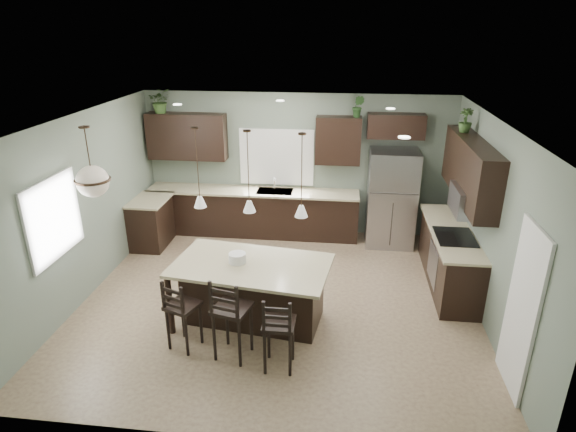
% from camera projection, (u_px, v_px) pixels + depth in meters
% --- Properties ---
extents(ground, '(6.00, 6.00, 0.00)m').
position_uv_depth(ground, '(279.00, 299.00, 7.53)').
color(ground, '#9E8466').
rests_on(ground, ground).
extents(pantry_door, '(0.04, 0.82, 2.04)m').
position_uv_depth(pantry_door, '(522.00, 311.00, 5.39)').
color(pantry_door, white).
rests_on(pantry_door, ground).
extents(window_back, '(1.35, 0.02, 1.00)m').
position_uv_depth(window_back, '(277.00, 157.00, 9.51)').
color(window_back, white).
rests_on(window_back, room_shell).
extents(window_left, '(0.02, 1.10, 1.00)m').
position_uv_depth(window_left, '(53.00, 218.00, 6.53)').
color(window_left, white).
rests_on(window_left, room_shell).
extents(left_return_cabs, '(0.60, 0.90, 0.90)m').
position_uv_depth(left_return_cabs, '(151.00, 223.00, 9.22)').
color(left_return_cabs, black).
rests_on(left_return_cabs, ground).
extents(left_return_countertop, '(0.66, 0.96, 0.04)m').
position_uv_depth(left_return_countertop, '(149.00, 200.00, 9.04)').
color(left_return_countertop, '#C0B691').
rests_on(left_return_countertop, left_return_cabs).
extents(back_lower_cabs, '(4.20, 0.60, 0.90)m').
position_uv_depth(back_lower_cabs, '(253.00, 213.00, 9.71)').
color(back_lower_cabs, black).
rests_on(back_lower_cabs, ground).
extents(back_countertop, '(4.20, 0.66, 0.04)m').
position_uv_depth(back_countertop, '(252.00, 191.00, 9.51)').
color(back_countertop, '#C0B691').
rests_on(back_countertop, back_lower_cabs).
extents(sink_inset, '(0.70, 0.45, 0.01)m').
position_uv_depth(sink_inset, '(275.00, 191.00, 9.46)').
color(sink_inset, gray).
rests_on(sink_inset, back_countertop).
extents(faucet, '(0.02, 0.02, 0.28)m').
position_uv_depth(faucet, '(275.00, 185.00, 9.38)').
color(faucet, silver).
rests_on(faucet, back_countertop).
extents(back_upper_left, '(1.55, 0.34, 0.90)m').
position_uv_depth(back_upper_left, '(187.00, 136.00, 9.40)').
color(back_upper_left, black).
rests_on(back_upper_left, room_shell).
extents(back_upper_right, '(0.85, 0.34, 0.90)m').
position_uv_depth(back_upper_right, '(338.00, 140.00, 9.08)').
color(back_upper_right, black).
rests_on(back_upper_right, room_shell).
extents(fridge_header, '(1.05, 0.34, 0.45)m').
position_uv_depth(fridge_header, '(396.00, 126.00, 8.86)').
color(fridge_header, black).
rests_on(fridge_header, room_shell).
extents(right_lower_cabs, '(0.60, 2.35, 0.90)m').
position_uv_depth(right_lower_cabs, '(449.00, 257.00, 7.87)').
color(right_lower_cabs, black).
rests_on(right_lower_cabs, ground).
extents(right_countertop, '(0.66, 2.35, 0.04)m').
position_uv_depth(right_countertop, '(451.00, 231.00, 7.70)').
color(right_countertop, '#C0B691').
rests_on(right_countertop, right_lower_cabs).
extents(cooktop, '(0.58, 0.75, 0.02)m').
position_uv_depth(cooktop, '(455.00, 237.00, 7.43)').
color(cooktop, black).
rests_on(cooktop, right_countertop).
extents(wall_oven_front, '(0.01, 0.72, 0.60)m').
position_uv_depth(wall_oven_front, '(432.00, 264.00, 7.65)').
color(wall_oven_front, gray).
rests_on(wall_oven_front, right_lower_cabs).
extents(right_upper_cabs, '(0.34, 2.35, 0.90)m').
position_uv_depth(right_upper_cabs, '(470.00, 170.00, 7.29)').
color(right_upper_cabs, black).
rests_on(right_upper_cabs, room_shell).
extents(microwave, '(0.40, 0.75, 0.40)m').
position_uv_depth(microwave, '(467.00, 200.00, 7.20)').
color(microwave, gray).
rests_on(microwave, right_upper_cabs).
extents(refrigerator, '(0.90, 0.74, 1.85)m').
position_uv_depth(refrigerator, '(391.00, 198.00, 9.11)').
color(refrigerator, '#9B99A2').
rests_on(refrigerator, ground).
extents(kitchen_island, '(2.29, 1.49, 0.92)m').
position_uv_depth(kitchen_island, '(252.00, 293.00, 6.81)').
color(kitchen_island, black).
rests_on(kitchen_island, ground).
extents(serving_dish, '(0.24, 0.24, 0.14)m').
position_uv_depth(serving_dish, '(237.00, 258.00, 6.66)').
color(serving_dish, silver).
rests_on(serving_dish, kitchen_island).
extents(bar_stool_left, '(0.49, 0.49, 1.03)m').
position_uv_depth(bar_stool_left, '(183.00, 313.00, 6.25)').
color(bar_stool_left, black).
rests_on(bar_stool_left, ground).
extents(bar_stool_center, '(0.52, 0.52, 1.16)m').
position_uv_depth(bar_stool_center, '(232.00, 317.00, 6.05)').
color(bar_stool_center, black).
rests_on(bar_stool_center, ground).
extents(bar_stool_right, '(0.39, 0.39, 1.05)m').
position_uv_depth(bar_stool_right, '(279.00, 332.00, 5.86)').
color(bar_stool_right, black).
rests_on(bar_stool_right, ground).
extents(pendant_left, '(0.17, 0.17, 1.10)m').
position_uv_depth(pendant_left, '(198.00, 168.00, 6.30)').
color(pendant_left, silver).
rests_on(pendant_left, room_shell).
extents(pendant_center, '(0.17, 0.17, 1.10)m').
position_uv_depth(pendant_center, '(248.00, 172.00, 6.14)').
color(pendant_center, silver).
rests_on(pendant_center, room_shell).
extents(pendant_right, '(0.17, 0.17, 1.10)m').
position_uv_depth(pendant_right, '(302.00, 176.00, 5.98)').
color(pendant_right, white).
rests_on(pendant_right, room_shell).
extents(chandelier, '(0.47, 0.47, 0.97)m').
position_uv_depth(chandelier, '(90.00, 162.00, 6.33)').
color(chandelier, beige).
rests_on(chandelier, room_shell).
extents(plant_back_left, '(0.52, 0.49, 0.47)m').
position_uv_depth(plant_back_left, '(160.00, 101.00, 9.17)').
color(plant_back_left, '#355424').
rests_on(plant_back_left, back_upper_left).
extents(plant_back_right, '(0.26, 0.24, 0.40)m').
position_uv_depth(plant_back_right, '(358.00, 106.00, 8.78)').
color(plant_back_right, '#284D21').
rests_on(plant_back_right, back_upper_right).
extents(plant_right_wall, '(0.28, 0.28, 0.37)m').
position_uv_depth(plant_right_wall, '(466.00, 120.00, 7.58)').
color(plant_right_wall, '#315023').
rests_on(plant_right_wall, right_upper_cabs).
extents(room_shell, '(6.00, 6.00, 6.00)m').
position_uv_depth(room_shell, '(278.00, 197.00, 6.89)').
color(room_shell, slate).
rests_on(room_shell, ground).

